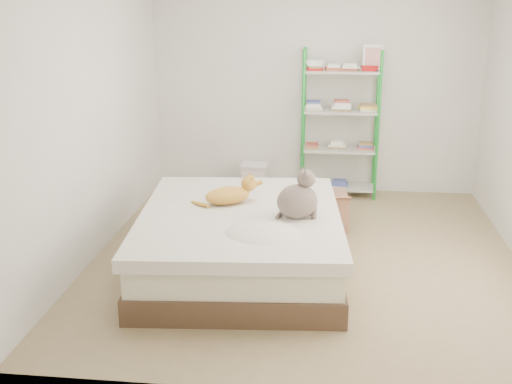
# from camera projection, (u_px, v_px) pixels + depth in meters

# --- Properties ---
(room) EXTENTS (3.81, 4.21, 2.61)m
(room) POSITION_uv_depth(u_px,v_px,m) (309.00, 115.00, 5.46)
(room) COLOR #9C875F
(room) RESTS_ON ground
(bed) EXTENTS (1.83, 2.22, 0.53)m
(bed) POSITION_uv_depth(u_px,v_px,m) (240.00, 241.00, 5.48)
(bed) COLOR #4F372A
(bed) RESTS_ON ground
(orange_cat) EXTENTS (0.54, 0.46, 0.19)m
(orange_cat) POSITION_uv_depth(u_px,v_px,m) (227.00, 193.00, 5.58)
(orange_cat) COLOR gold
(orange_cat) RESTS_ON bed
(grey_cat) EXTENTS (0.44, 0.40, 0.41)m
(grey_cat) POSITION_uv_depth(u_px,v_px,m) (297.00, 194.00, 5.20)
(grey_cat) COLOR #78655D
(grey_cat) RESTS_ON bed
(shelf_unit) EXTENTS (0.88, 0.36, 1.74)m
(shelf_unit) POSITION_uv_depth(u_px,v_px,m) (341.00, 119.00, 7.33)
(shelf_unit) COLOR green
(shelf_unit) RESTS_ON ground
(cardboard_box) EXTENTS (0.56, 0.54, 0.42)m
(cardboard_box) POSITION_uv_depth(u_px,v_px,m) (321.00, 210.00, 6.51)
(cardboard_box) COLOR #996B51
(cardboard_box) RESTS_ON ground
(white_bin) EXTENTS (0.33, 0.29, 0.35)m
(white_bin) POSITION_uv_depth(u_px,v_px,m) (255.00, 178.00, 7.63)
(white_bin) COLOR silver
(white_bin) RESTS_ON ground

